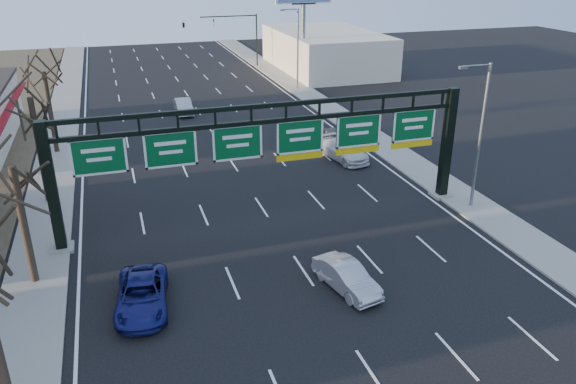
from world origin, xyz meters
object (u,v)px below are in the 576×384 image
object	(u,v)px
car_white_wagon	(343,150)
sign_gantry	(272,147)
car_blue_suv	(142,295)
car_silver_sedan	(347,277)

from	to	relation	value
car_white_wagon	sign_gantry	bearing A→B (deg)	-145.55
car_blue_suv	car_white_wagon	world-z (taller)	car_white_wagon
sign_gantry	car_silver_sedan	distance (m)	9.20
car_silver_sedan	sign_gantry	bearing A→B (deg)	85.98
car_silver_sedan	car_white_wagon	bearing A→B (deg)	54.89
car_white_wagon	car_blue_suv	bearing A→B (deg)	-148.50
sign_gantry	car_silver_sedan	bearing A→B (deg)	-81.45
car_silver_sedan	car_blue_suv	bearing A→B (deg)	158.85
sign_gantry	car_white_wagon	bearing A→B (deg)	46.16
sign_gantry	car_white_wagon	xyz separation A→B (m)	(8.18, 8.52, -3.91)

